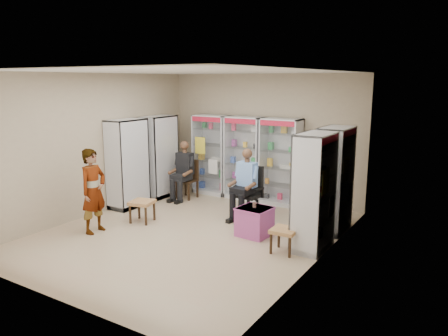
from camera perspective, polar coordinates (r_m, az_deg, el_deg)
The scene contains 18 objects.
floor at distance 8.40m, azimuth -4.45°, elevation -8.48°, with size 6.00×6.00×0.00m, color tan.
room_shell at distance 7.95m, azimuth -4.67°, elevation 5.00°, with size 5.02×6.02×3.01m.
cabinet_back_left at distance 11.04m, azimuth -1.61°, elevation 1.76°, with size 0.90×0.50×2.00m, color #AEB0B6.
cabinet_back_mid at distance 10.55m, azimuth 2.70°, elevation 1.30°, with size 0.90×0.50×2.00m, color silver.
cabinet_back_right at distance 10.13m, azimuth 7.40°, elevation 0.79°, with size 0.90×0.50×2.00m, color silver.
cabinet_right_far at distance 8.53m, azimuth 14.22°, elevation -1.49°, with size 0.50×0.90×2.00m, color #A6A8AD.
cabinet_right_near at distance 7.51m, azimuth 11.65°, elevation -3.10°, with size 0.50×0.90×2.00m, color silver.
cabinet_left_far at distance 10.85m, azimuth -8.43°, elevation 1.48°, with size 0.50×0.90×2.00m, color silver.
cabinet_left_near at distance 10.05m, azimuth -12.47°, elevation 0.54°, with size 0.50×0.90×2.00m, color #9E9FA4.
wooden_chair at distance 10.70m, azimuth -4.87°, elevation -1.49°, with size 0.42×0.42×0.94m, color black.
seated_customer at distance 10.61m, azimuth -5.04°, elevation -0.48°, with size 0.44×0.60×1.34m, color black, non-canonical shape.
office_chair at distance 9.16m, azimuth 3.22°, elevation -3.19°, with size 0.59×0.59×1.09m, color black.
seated_shopkeeper at distance 9.08m, azimuth 3.08°, elevation -2.35°, with size 0.46×0.63×1.39m, color #77A2ED, non-canonical shape.
pink_trunk at distance 8.19m, azimuth 4.00°, elevation -7.00°, with size 0.56×0.54×0.54m, color #A64282.
tea_glass at distance 8.12m, azimuth 4.00°, elevation -4.78°, with size 0.07×0.07×0.11m, color #5A2207.
woven_stool_a at distance 7.49m, azimuth 7.86°, elevation -9.37°, with size 0.42×0.42×0.42m, color tan.
woven_stool_b at distance 9.10m, azimuth -10.62°, elevation -5.58°, with size 0.44×0.44×0.44m, color olive.
standing_man at distance 8.57m, azimuth -16.69°, elevation -2.89°, with size 0.59×0.39×1.61m, color gray.
Camera 1 is at (4.70, -6.35, 2.86)m, focal length 35.00 mm.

